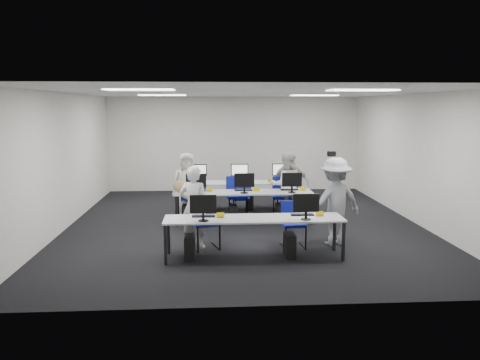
{
  "coord_description": "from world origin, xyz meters",
  "views": [
    {
      "loc": [
        -0.76,
        -10.5,
        2.7
      ],
      "look_at": [
        -0.09,
        0.24,
        1.0
      ],
      "focal_mm": 35.0,
      "sensor_mm": 36.0,
      "label": 1
    }
  ],
  "objects": [
    {
      "name": "chair_3",
      "position": [
        -0.13,
        0.85,
        0.31
      ],
      "size": [
        0.52,
        0.56,
        0.97
      ],
      "rotation": [
        0.0,
        0.0,
        0.1
      ],
      "color": "navy",
      "rests_on": "ground"
    },
    {
      "name": "photographer",
      "position": [
        1.65,
        -1.7,
        0.86
      ],
      "size": [
        1.24,
        0.92,
        1.72
      ],
      "primitive_type": "imported",
      "rotation": [
        0.0,
        0.0,
        3.42
      ],
      "color": "gray",
      "rests_on": "ground"
    },
    {
      "name": "room",
      "position": [
        0.0,
        0.0,
        1.5
      ],
      "size": [
        9.0,
        9.02,
        3.0
      ],
      "color": "black",
      "rests_on": "ground"
    },
    {
      "name": "chair_5",
      "position": [
        -1.28,
        1.01,
        0.27
      ],
      "size": [
        0.46,
        0.5,
        0.84
      ],
      "rotation": [
        0.0,
        0.0,
        -0.12
      ],
      "color": "navy",
      "rests_on": "ground"
    },
    {
      "name": "equipment_front",
      "position": [
        -0.19,
        -2.42,
        0.36
      ],
      "size": [
        2.51,
        0.41,
        1.19
      ],
      "color": "#0B1D95",
      "rests_on": "desk_front"
    },
    {
      "name": "equipment_mid",
      "position": [
        -0.19,
        0.18,
        0.36
      ],
      "size": [
        2.91,
        0.41,
        1.19
      ],
      "color": "white",
      "rests_on": "desk_mid"
    },
    {
      "name": "desk_mid",
      "position": [
        0.0,
        0.2,
        0.68
      ],
      "size": [
        3.2,
        0.7,
        0.73
      ],
      "color": "#B6B8BB",
      "rests_on": "ground"
    },
    {
      "name": "desk_back",
      "position": [
        0.0,
        1.6,
        0.68
      ],
      "size": [
        3.2,
        0.7,
        0.73
      ],
      "color": "#B6B8BB",
      "rests_on": "ground"
    },
    {
      "name": "chair_6",
      "position": [
        0.01,
        0.94,
        0.26
      ],
      "size": [
        0.44,
        0.47,
        0.83
      ],
      "rotation": [
        0.0,
        0.0,
        0.07
      ],
      "color": "navy",
      "rests_on": "ground"
    },
    {
      "name": "chair_1",
      "position": [
        0.81,
        -1.81,
        0.28
      ],
      "size": [
        0.46,
        0.5,
        0.88
      ],
      "rotation": [
        0.0,
        0.0,
        0.07
      ],
      "color": "navy",
      "rests_on": "ground"
    },
    {
      "name": "desk_front",
      "position": [
        0.0,
        -2.4,
        0.68
      ],
      "size": [
        3.2,
        0.7,
        0.73
      ],
      "color": "#B6B8BB",
      "rests_on": "ground"
    },
    {
      "name": "handbag",
      "position": [
        -1.45,
        0.13,
        0.88
      ],
      "size": [
        0.38,
        0.25,
        0.3
      ],
      "primitive_type": "ellipsoid",
      "rotation": [
        0.0,
        0.0,
        -0.06
      ],
      "color": "tan",
      "rests_on": "desk_mid"
    },
    {
      "name": "student_2",
      "position": [
        -1.36,
        1.12,
        0.78
      ],
      "size": [
        0.78,
        0.53,
        1.56
      ],
      "primitive_type": "imported",
      "rotation": [
        0.0,
        0.0,
        0.05
      ],
      "color": "silver",
      "rests_on": "ground"
    },
    {
      "name": "equipment_back",
      "position": [
        0.19,
        1.62,
        0.36
      ],
      "size": [
        2.91,
        0.41,
        1.19
      ],
      "color": "white",
      "rests_on": "desk_back"
    },
    {
      "name": "student_1",
      "position": [
        1.06,
        0.67,
        0.8
      ],
      "size": [
        0.84,
        0.69,
        1.6
      ],
      "primitive_type": "imported",
      "rotation": [
        0.0,
        0.0,
        3.25
      ],
      "color": "silver",
      "rests_on": "ground"
    },
    {
      "name": "chair_4",
      "position": [
        0.98,
        0.73,
        0.31
      ],
      "size": [
        0.52,
        0.56,
        0.97
      ],
      "rotation": [
        0.0,
        0.0,
        -0.08
      ],
      "color": "navy",
      "rests_on": "ground"
    },
    {
      "name": "chair_0",
      "position": [
        -0.88,
        -1.78,
        0.31
      ],
      "size": [
        0.61,
        0.63,
        0.97
      ],
      "rotation": [
        0.0,
        0.0,
        0.3
      ],
      "color": "navy",
      "rests_on": "ground"
    },
    {
      "name": "chair_7",
      "position": [
        1.15,
        0.95,
        0.26
      ],
      "size": [
        0.47,
        0.5,
        0.84
      ],
      "rotation": [
        0.0,
        0.0,
        0.15
      ],
      "color": "navy",
      "rests_on": "ground"
    },
    {
      "name": "chair_2",
      "position": [
        -1.09,
        0.87,
        0.28
      ],
      "size": [
        0.46,
        0.5,
        0.88
      ],
      "rotation": [
        0.0,
        0.0,
        0.07
      ],
      "color": "navy",
      "rests_on": "ground"
    },
    {
      "name": "ceiling_panels",
      "position": [
        0.0,
        0.0,
        2.98
      ],
      "size": [
        5.2,
        4.6,
        0.02
      ],
      "color": "white",
      "rests_on": "room"
    },
    {
      "name": "dslr_camera",
      "position": [
        1.6,
        -1.53,
        1.78
      ],
      "size": [
        0.18,
        0.21,
        0.1
      ],
      "primitive_type": "cube",
      "rotation": [
        0.0,
        0.0,
        3.42
      ],
      "color": "black",
      "rests_on": "photographer"
    },
    {
      "name": "student_0",
      "position": [
        -1.09,
        -1.7,
        0.8
      ],
      "size": [
        0.67,
        0.53,
        1.59
      ],
      "primitive_type": "imported",
      "rotation": [
        0.0,
        0.0,
        2.85
      ],
      "color": "silver",
      "rests_on": "ground"
    },
    {
      "name": "student_3",
      "position": [
        1.23,
        1.01,
        0.8
      ],
      "size": [
        1.01,
        0.66,
        1.59
      ],
      "primitive_type": "imported",
      "rotation": [
        0.0,
        0.0,
        -0.31
      ],
      "color": "silver",
      "rests_on": "ground"
    }
  ]
}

